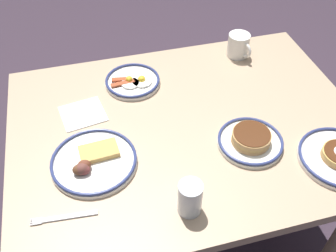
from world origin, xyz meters
The scene contains 9 objects.
ground_plane centered at (0.00, 0.00, 0.00)m, with size 6.00×6.00×0.00m, color #362934.
dining_table centered at (0.00, 0.00, 0.66)m, with size 1.23×0.92×0.73m.
plate_near_main centered at (0.14, -0.27, 0.75)m, with size 0.21×0.21×0.04m.
plate_center_pancakes centered at (0.34, 0.10, 0.75)m, with size 0.27×0.27×0.05m.
plate_far_companion centered at (-0.17, 0.14, 0.75)m, with size 0.22×0.22×0.05m.
coffee_mug centered at (-0.33, -0.34, 0.78)m, with size 0.09×0.12×0.10m.
drinking_glass centered at (0.10, 0.33, 0.78)m, with size 0.07×0.07×0.11m.
paper_napkin centered at (0.35, -0.14, 0.74)m, with size 0.15×0.14×0.00m, color white.
fork_near centered at (0.45, 0.27, 0.74)m, with size 0.19×0.03×0.01m.
Camera 1 is at (0.31, 0.90, 1.68)m, focal length 40.69 mm.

